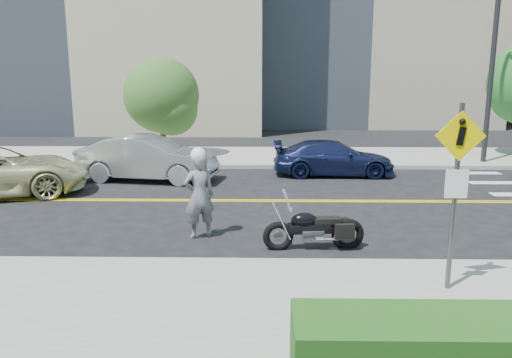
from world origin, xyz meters
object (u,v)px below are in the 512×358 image
object	(u,v)px
pedestrian_sign	(456,180)
motorcycle	(315,220)
parked_car_blue	(333,158)
motorcyclist	(199,193)
parked_car_silver	(148,158)

from	to	relation	value
pedestrian_sign	motorcycle	size ratio (longest dim) A/B	1.46
pedestrian_sign	motorcycle	world-z (taller)	pedestrian_sign
pedestrian_sign	parked_car_blue	world-z (taller)	pedestrian_sign
pedestrian_sign	parked_car_blue	bearing A→B (deg)	92.97
pedestrian_sign	motorcycle	bearing A→B (deg)	130.50
motorcyclist	parked_car_silver	bearing A→B (deg)	-91.85
motorcyclist	parked_car_blue	world-z (taller)	motorcyclist
parked_car_silver	parked_car_blue	size ratio (longest dim) A/B	1.09
motorcyclist	parked_car_blue	xyz separation A→B (m)	(3.91, 7.15, -0.39)
motorcycle	parked_car_blue	size ratio (longest dim) A/B	0.47
parked_car_blue	pedestrian_sign	bearing A→B (deg)	-177.03
motorcyclist	parked_car_silver	world-z (taller)	motorcyclist
motorcycle	parked_car_blue	bearing A→B (deg)	73.73
motorcyclist	parked_car_silver	size ratio (longest dim) A/B	0.43
pedestrian_sign	motorcyclist	xyz separation A→B (m)	(-4.44, 3.00, -0.95)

